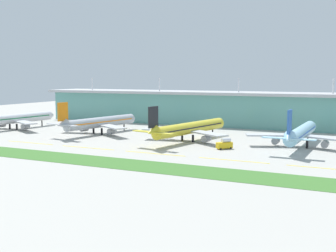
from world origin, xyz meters
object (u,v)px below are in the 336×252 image
(airliner_nearest, at_px, (15,119))
(airliner_far_middle, at_px, (301,133))
(airliner_center, at_px, (189,128))
(airliner_near_middle, at_px, (99,122))
(fuel_truck, at_px, (225,144))

(airliner_nearest, bearing_deg, airliner_far_middle, 2.12)
(airliner_center, height_order, airliner_far_middle, same)
(airliner_near_middle, distance_m, airliner_far_middle, 108.42)
(airliner_center, bearing_deg, airliner_near_middle, 176.52)
(airliner_nearest, distance_m, fuel_truck, 138.60)
(airliner_near_middle, distance_m, fuel_truck, 81.32)
(airliner_near_middle, height_order, airliner_far_middle, same)
(airliner_near_middle, relative_size, airliner_center, 0.92)
(airliner_far_middle, distance_m, fuel_truck, 35.69)
(airliner_nearest, height_order, airliner_center, same)
(airliner_nearest, relative_size, airliner_near_middle, 1.03)
(airliner_center, height_order, fuel_truck, airliner_center)
(fuel_truck, bearing_deg, airliner_near_middle, 167.12)
(airliner_near_middle, xyz_separation_m, fuel_truck, (79.17, -18.11, -4.18))
(airliner_near_middle, xyz_separation_m, airliner_far_middle, (108.40, 1.94, 0.00))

